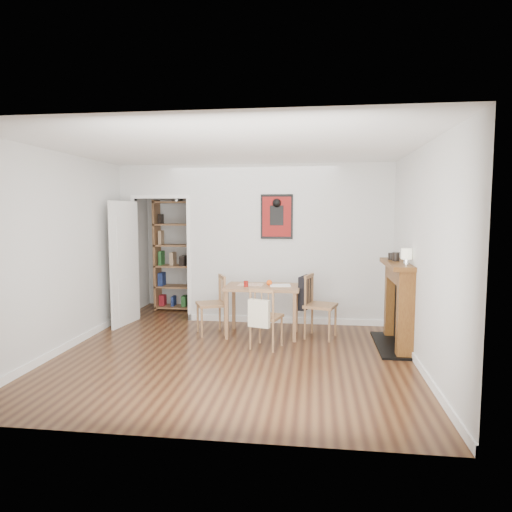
# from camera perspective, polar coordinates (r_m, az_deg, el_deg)

# --- Properties ---
(ground) EXTENTS (5.20, 5.20, 0.00)m
(ground) POSITION_cam_1_polar(r_m,az_deg,el_deg) (6.39, -2.14, -11.12)
(ground) COLOR brown
(ground) RESTS_ON ground
(room_shell) EXTENTS (5.20, 5.20, 5.20)m
(room_shell) POSITION_cam_1_polar(r_m,az_deg,el_deg) (7.45, 0.29, 1.46)
(room_shell) COLOR silver
(room_shell) RESTS_ON ground
(dining_table) EXTENTS (1.09, 0.69, 0.74)m
(dining_table) POSITION_cam_1_polar(r_m,az_deg,el_deg) (6.75, 0.83, -4.49)
(dining_table) COLOR #936844
(dining_table) RESTS_ON ground
(chair_left) EXTENTS (0.59, 0.59, 0.89)m
(chair_left) POSITION_cam_1_polar(r_m,az_deg,el_deg) (6.89, -5.65, -6.09)
(chair_left) COLOR #9E7249
(chair_left) RESTS_ON ground
(chair_right) EXTENTS (0.62, 0.58, 0.93)m
(chair_right) POSITION_cam_1_polar(r_m,az_deg,el_deg) (6.72, 7.90, -6.09)
(chair_right) COLOR #9E7249
(chair_right) RESTS_ON ground
(chair_front) EXTENTS (0.52, 0.55, 0.84)m
(chair_front) POSITION_cam_1_polar(r_m,az_deg,el_deg) (6.17, 1.24, -7.64)
(chair_front) COLOR #9E7249
(chair_front) RESTS_ON ground
(bookshelf) EXTENTS (0.86, 0.34, 2.04)m
(bookshelf) POSITION_cam_1_polar(r_m,az_deg,el_deg) (8.62, -9.71, 0.02)
(bookshelf) COLOR #936844
(bookshelf) RESTS_ON ground
(fireplace) EXTENTS (0.45, 1.25, 1.16)m
(fireplace) POSITION_cam_1_polar(r_m,az_deg,el_deg) (6.50, 17.44, -5.49)
(fireplace) COLOR brown
(fireplace) RESTS_ON ground
(red_glass) EXTENTS (0.07, 0.07, 0.09)m
(red_glass) POSITION_cam_1_polar(r_m,az_deg,el_deg) (6.65, -1.26, -3.48)
(red_glass) COLOR maroon
(red_glass) RESTS_ON dining_table
(orange_fruit) EXTENTS (0.08, 0.08, 0.08)m
(orange_fruit) POSITION_cam_1_polar(r_m,az_deg,el_deg) (6.77, 1.67, -3.34)
(orange_fruit) COLOR #FF550D
(orange_fruit) RESTS_ON dining_table
(placemat) EXTENTS (0.38, 0.29, 0.00)m
(placemat) POSITION_cam_1_polar(r_m,az_deg,el_deg) (6.84, -0.64, -3.58)
(placemat) COLOR #F2DFC7
(placemat) RESTS_ON dining_table
(notebook) EXTENTS (0.33, 0.27, 0.01)m
(notebook) POSITION_cam_1_polar(r_m,az_deg,el_deg) (6.73, 3.03, -3.69)
(notebook) COLOR white
(notebook) RESTS_ON dining_table
(mantel_lamp) EXTENTS (0.13, 0.13, 0.21)m
(mantel_lamp) POSITION_cam_1_polar(r_m,az_deg,el_deg) (6.05, 18.30, 0.13)
(mantel_lamp) COLOR silver
(mantel_lamp) RESTS_ON fireplace
(ceramic_jar_a) EXTENTS (0.10, 0.10, 0.12)m
(ceramic_jar_a) POSITION_cam_1_polar(r_m,az_deg,el_deg) (6.51, 17.08, -0.08)
(ceramic_jar_a) COLOR black
(ceramic_jar_a) RESTS_ON fireplace
(ceramic_jar_b) EXTENTS (0.08, 0.08, 0.10)m
(ceramic_jar_b) POSITION_cam_1_polar(r_m,az_deg,el_deg) (6.67, 16.52, -0.03)
(ceramic_jar_b) COLOR black
(ceramic_jar_b) RESTS_ON fireplace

